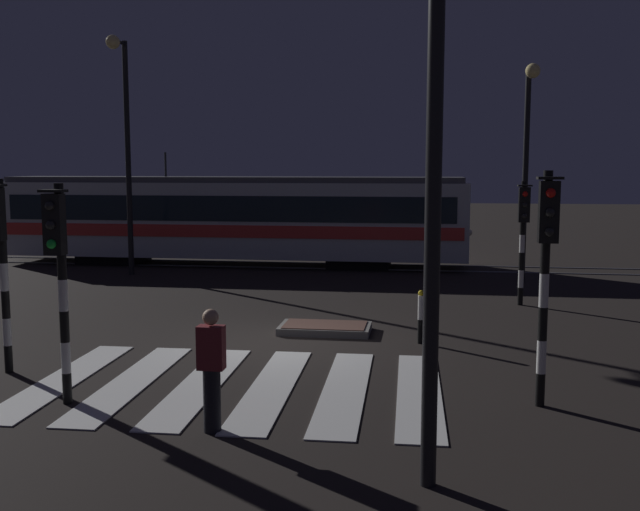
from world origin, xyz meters
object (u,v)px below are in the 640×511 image
at_px(traffic_light_corner_near_right, 546,253).
at_px(bollard_island_edge, 421,317).
at_px(traffic_light_corner_near_left, 0,246).
at_px(traffic_light_kerb_mid_left, 59,261).
at_px(tram, 233,218).
at_px(street_lamp_trackside_left, 124,129).
at_px(street_lamp_trackside_right, 527,146).
at_px(traffic_light_corner_far_right, 523,224).
at_px(pedestrian_waiting_at_kerb, 212,369).
at_px(street_lamp_near_kerb, 436,42).

height_order(traffic_light_corner_near_right, bollard_island_edge, traffic_light_corner_near_right).
relative_size(traffic_light_corner_near_right, traffic_light_corner_near_left, 1.04).
xyz_separation_m(traffic_light_kerb_mid_left, tram, (-1.64, 16.05, -0.47)).
bearing_deg(street_lamp_trackside_left, street_lamp_trackside_right, 1.78).
distance_m(traffic_light_kerb_mid_left, traffic_light_corner_near_right, 7.22).
distance_m(traffic_light_corner_near_right, bollard_island_edge, 4.58).
bearing_deg(traffic_light_corner_far_right, traffic_light_corner_near_right, -95.07).
bearing_deg(traffic_light_corner_near_right, pedestrian_waiting_at_kerb, -159.99).
distance_m(traffic_light_corner_near_left, street_lamp_trackside_left, 11.96).
relative_size(street_lamp_trackside_right, bollard_island_edge, 5.99).
distance_m(traffic_light_corner_far_right, street_lamp_trackside_right, 4.56).
bearing_deg(bollard_island_edge, street_lamp_trackside_left, 140.15).
relative_size(traffic_light_corner_near_left, bollard_island_edge, 3.07).
height_order(street_lamp_near_kerb, bollard_island_edge, street_lamp_near_kerb).
height_order(traffic_light_corner_far_right, street_lamp_trackside_right, street_lamp_trackside_right).
relative_size(street_lamp_near_kerb, bollard_island_edge, 7.02).
bearing_deg(pedestrian_waiting_at_kerb, traffic_light_corner_near_left, 153.37).
xyz_separation_m(traffic_light_corner_near_left, street_lamp_trackside_right, (10.32, 11.79, 2.01)).
distance_m(street_lamp_trackside_left, tram, 5.24).
relative_size(traffic_light_corner_near_right, bollard_island_edge, 3.21).
relative_size(traffic_light_corner_near_left, street_lamp_trackside_right, 0.51).
bearing_deg(traffic_light_corner_near_right, traffic_light_corner_near_left, 176.65).
xyz_separation_m(traffic_light_corner_far_right, traffic_light_corner_near_right, (-0.74, -8.33, 0.21)).
height_order(street_lamp_trackside_left, tram, street_lamp_trackside_left).
xyz_separation_m(street_lamp_trackside_right, pedestrian_waiting_at_kerb, (-5.92, -14.00, -3.39)).
bearing_deg(street_lamp_near_kerb, tram, 111.22).
bearing_deg(street_lamp_trackside_right, traffic_light_corner_near_right, -96.05).
height_order(traffic_light_corner_near_left, street_lamp_trackside_right, street_lamp_trackside_right).
relative_size(traffic_light_corner_far_right, traffic_light_corner_near_left, 0.95).
height_order(traffic_light_corner_far_right, bollard_island_edge, traffic_light_corner_far_right).
distance_m(traffic_light_kerb_mid_left, bollard_island_edge, 7.32).
bearing_deg(traffic_light_corner_near_right, street_lamp_trackside_right, 83.95).
xyz_separation_m(traffic_light_corner_near_left, bollard_island_edge, (7.18, 3.28, -1.69)).
relative_size(traffic_light_corner_near_left, street_lamp_near_kerb, 0.44).
bearing_deg(bollard_island_edge, street_lamp_trackside_right, 69.79).
relative_size(traffic_light_corner_near_left, pedestrian_waiting_at_kerb, 1.99).
relative_size(traffic_light_corner_near_right, street_lamp_trackside_left, 0.46).
bearing_deg(street_lamp_trackside_right, traffic_light_kerb_mid_left, -122.58).
xyz_separation_m(traffic_light_kerb_mid_left, traffic_light_corner_far_right, (7.90, 9.25, -0.08)).
bearing_deg(traffic_light_corner_near_left, traffic_light_corner_near_right, -3.35).
distance_m(traffic_light_corner_far_right, pedestrian_waiting_at_kerb, 11.42).
distance_m(street_lamp_trackside_left, street_lamp_trackside_right, 12.88).
bearing_deg(street_lamp_near_kerb, traffic_light_corner_near_left, 153.05).
bearing_deg(tram, street_lamp_trackside_left, -130.67).
distance_m(traffic_light_kerb_mid_left, pedestrian_waiting_at_kerb, 2.98).
bearing_deg(tram, pedestrian_waiting_at_kerb, -76.00).
height_order(traffic_light_corner_far_right, traffic_light_corner_near_right, traffic_light_corner_near_right).
bearing_deg(pedestrian_waiting_at_kerb, bollard_island_edge, 63.10).
distance_m(traffic_light_corner_far_right, traffic_light_corner_near_left, 12.49).
bearing_deg(street_lamp_trackside_right, pedestrian_waiting_at_kerb, -112.91).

